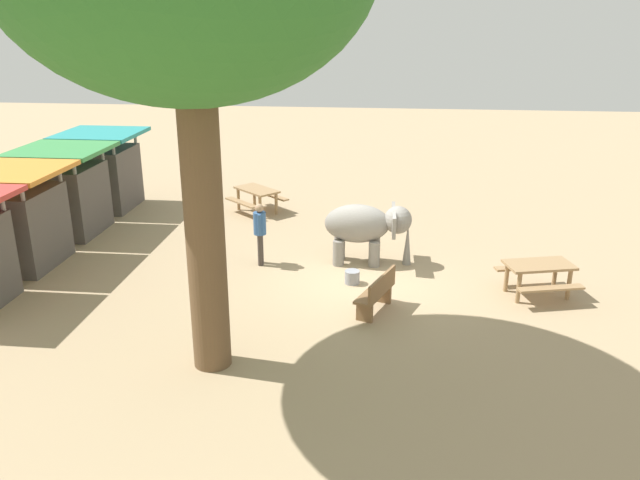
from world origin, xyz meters
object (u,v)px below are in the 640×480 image
Objects in this scene: picnic_table_near at (538,272)px; feed_bucket at (352,277)px; wooden_bench at (377,292)px; picnic_table_far at (257,195)px; elephant at (366,226)px; market_stall_teal at (104,174)px; market_stall_orange at (18,223)px; person_handler at (260,229)px; market_stall_green at (67,195)px.

feed_bucket is at bearing 162.11° from picnic_table_near.
wooden_bench reaches higher than feed_bucket.
picnic_table_far is 5.85× the size of feed_bucket.
elephant is at bearing 143.22° from picnic_table_near.
market_stall_orange is at bearing 180.00° from market_stall_teal.
person_handler is 1.12× the size of wooden_bench.
market_stall_teal is 10.18m from feed_bucket.
person_handler is 7.57m from market_stall_teal.
picnic_table_near is 0.72× the size of market_stall_teal.
market_stall_green is at bearing 180.00° from market_stall_teal.
market_stall_green is 9.04m from feed_bucket.
picnic_table_far is at bearing 128.48° from picnic_table_near.
elephant is at bearing -115.21° from market_stall_teal.
picnic_table_near is 0.72× the size of market_stall_orange.
picnic_table_far is at bearing 51.15° from wooden_bench.
market_stall_teal is (5.75, 12.76, 0.55)m from picnic_table_near.
market_stall_green reaches higher than feed_bucket.
feed_bucket is at bearing 164.39° from picnic_table_far.
market_stall_teal is at bearing 0.00° from market_stall_orange.
wooden_bench is 0.69× the size of picnic_table_far.
wooden_bench is 8.11m from picnic_table_far.
market_stall_green is (1.53, 8.77, 0.14)m from elephant.
market_stall_green is (3.15, 12.76, 0.55)m from picnic_table_near.
market_stall_orange reaches higher than picnic_table_far.
feed_bucket is (-1.38, 0.26, -0.84)m from elephant.
wooden_bench is 10.16m from market_stall_green.
picnic_table_far is (7.03, 4.04, 0.12)m from wooden_bench.
picnic_table_near is 0.72× the size of market_stall_green.
wooden_bench is at bearing -83.77° from elephant.
wooden_bench is at bearing -48.26° from person_handler.
market_stall_green is 1.00× the size of market_stall_teal.
picnic_table_near is at bearing -114.26° from market_stall_teal.
market_stall_green is (2.60, 0.00, 0.00)m from market_stall_orange.
wooden_bench is 3.85m from picnic_table_near.
feed_bucket is at bearing -101.67° from elephant.
picnic_table_far is 0.84× the size of market_stall_orange.
market_stall_green is at bearing 71.12° from feed_bucket.
feed_bucket is at bearing -108.88° from market_stall_green.
elephant is at bearing -0.68° from person_handler.
feed_bucket is at bearing -31.16° from person_handler.
feed_bucket is (0.24, 4.25, -0.43)m from picnic_table_near.
market_stall_orange reaches higher than feed_bucket.
feed_bucket is (-0.31, -8.50, -0.98)m from market_stall_orange.
wooden_bench is at bearing -127.58° from market_stall_teal.
market_stall_green reaches higher than picnic_table_far.
elephant reaches higher than picnic_table_near.
elephant is at bearing -83.03° from market_stall_orange.
person_handler reaches higher than feed_bucket.
person_handler is 4.50× the size of feed_bucket.
wooden_bench is 0.58× the size of market_stall_orange.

